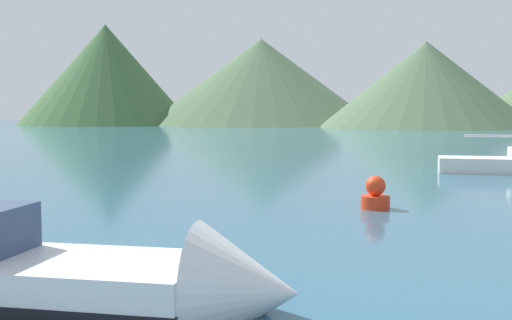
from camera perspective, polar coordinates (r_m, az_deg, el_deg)
name	(u,v)px	position (r m, az deg, el deg)	size (l,w,h in m)	color
motorboat_near	(1,271)	(9.73, -21.73, -9.17)	(8.95, 2.47, 1.85)	silver
buoy_marker	(375,195)	(17.21, 10.57, -3.09)	(0.76, 0.76, 0.88)	red
hill_west	(106,75)	(108.79, -13.19, 7.40)	(28.23, 28.23, 16.33)	#3D6038
hill_central	(261,82)	(106.94, 0.46, 6.97)	(38.51, 38.51, 14.09)	#4C6647
hill_east	(426,84)	(93.18, 14.85, 6.51)	(29.80, 29.80, 11.96)	#4C6647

